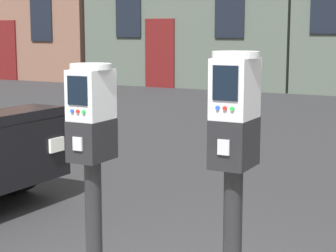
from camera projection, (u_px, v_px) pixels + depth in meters
parking_meter_near_kerb at (92, 148)px, 3.15m from camera, size 0.22×0.25×1.44m
parking_meter_twin_adjacent at (234, 153)px, 2.78m from camera, size 0.22×0.25×1.51m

